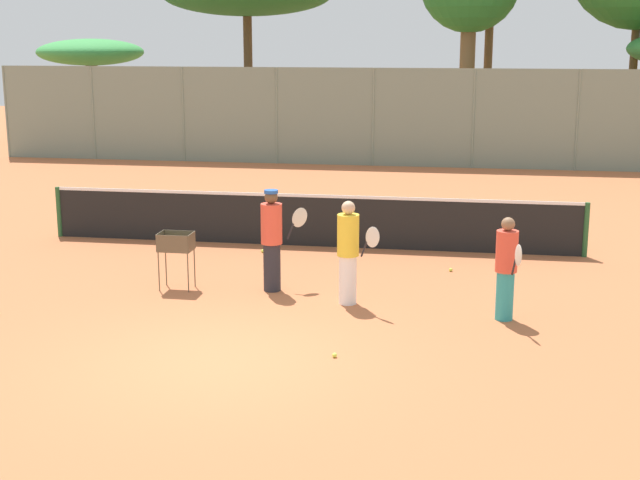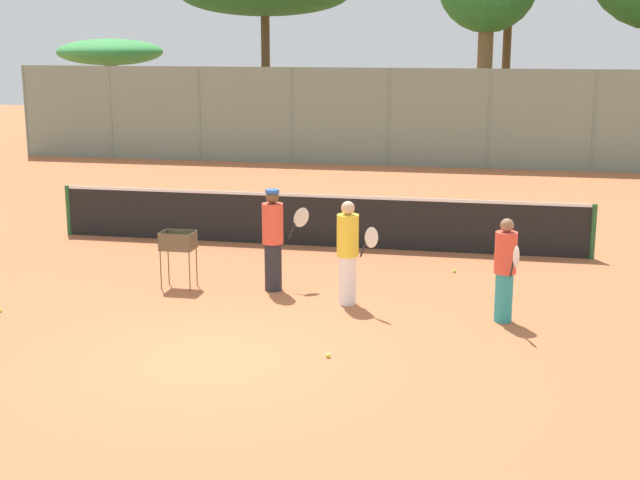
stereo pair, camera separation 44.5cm
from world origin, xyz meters
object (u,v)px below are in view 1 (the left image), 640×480
at_px(player_red_cap, 348,251).
at_px(parked_car, 183,132).
at_px(player_white_outfit, 506,268).
at_px(ball_cart, 176,246).
at_px(player_yellow_shirt, 272,239).
at_px(tennis_net, 310,219).

height_order(player_red_cap, parked_car, player_red_cap).
xyz_separation_m(player_white_outfit, ball_cart, (-5.42, 0.80, -0.08)).
height_order(player_white_outfit, parked_car, parked_car).
distance_m(player_yellow_shirt, parked_car, 19.65).
distance_m(player_red_cap, player_yellow_shirt, 1.46).
xyz_separation_m(tennis_net, parked_car, (-7.55, 14.86, 0.10)).
bearing_deg(player_red_cap, ball_cart, -149.84).
bearing_deg(player_yellow_shirt, player_white_outfit, -54.39).
height_order(tennis_net, player_yellow_shirt, player_yellow_shirt).
bearing_deg(player_red_cap, parked_car, 152.74).
height_order(player_white_outfit, player_red_cap, player_red_cap).
bearing_deg(parked_car, player_yellow_shirt, -67.52).
bearing_deg(player_red_cap, player_yellow_shirt, -164.48).
xyz_separation_m(player_red_cap, player_yellow_shirt, (-1.36, 0.54, 0.03)).
relative_size(player_yellow_shirt, parked_car, 0.41).
distance_m(ball_cart, parked_car, 19.25).
bearing_deg(player_white_outfit, player_yellow_shirt, -120.28).
distance_m(player_white_outfit, player_red_cap, 2.48).
relative_size(tennis_net, player_white_outfit, 6.95).
bearing_deg(parked_car, ball_cart, -72.18).
bearing_deg(player_yellow_shirt, ball_cart, 145.79).
xyz_separation_m(player_yellow_shirt, parked_car, (-7.51, 18.16, -0.23)).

